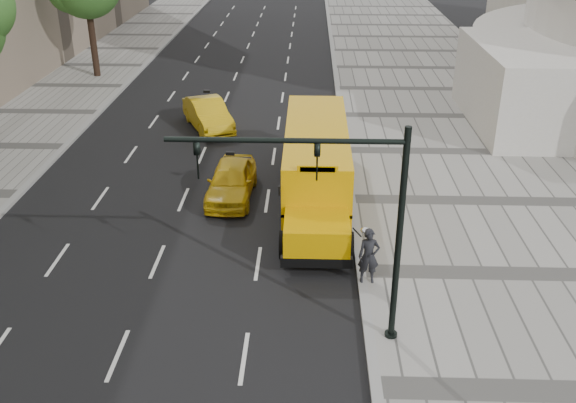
{
  "coord_description": "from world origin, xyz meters",
  "views": [
    {
      "loc": [
        4.19,
        -23.93,
        11.48
      ],
      "look_at": [
        3.5,
        -4.0,
        1.9
      ],
      "focal_mm": 40.0,
      "sensor_mm": 36.0,
      "label": 1
    }
  ],
  "objects_px": {
    "taxi_near": "(231,181)",
    "pedestrian": "(369,256)",
    "school_bus": "(316,159)",
    "traffic_signal": "(347,211)",
    "taxi_far": "(208,114)"
  },
  "relations": [
    {
      "from": "taxi_near",
      "to": "pedestrian",
      "type": "xyz_separation_m",
      "value": [
        5.15,
        -6.51,
        0.33
      ]
    },
    {
      "from": "pedestrian",
      "to": "traffic_signal",
      "type": "bearing_deg",
      "value": -109.99
    },
    {
      "from": "pedestrian",
      "to": "traffic_signal",
      "type": "xyz_separation_m",
      "value": [
        -0.96,
        -2.83,
        3.0
      ]
    },
    {
      "from": "taxi_near",
      "to": "pedestrian",
      "type": "bearing_deg",
      "value": -49.87
    },
    {
      "from": "school_bus",
      "to": "taxi_far",
      "type": "distance_m",
      "value": 10.43
    },
    {
      "from": "taxi_near",
      "to": "taxi_far",
      "type": "bearing_deg",
      "value": 106.31
    },
    {
      "from": "school_bus",
      "to": "taxi_near",
      "type": "bearing_deg",
      "value": -179.15
    },
    {
      "from": "taxi_near",
      "to": "traffic_signal",
      "type": "relative_size",
      "value": 0.7
    },
    {
      "from": "school_bus",
      "to": "traffic_signal",
      "type": "bearing_deg",
      "value": -85.79
    },
    {
      "from": "school_bus",
      "to": "pedestrian",
      "type": "bearing_deg",
      "value": -75.89
    },
    {
      "from": "traffic_signal",
      "to": "school_bus",
      "type": "bearing_deg",
      "value": 94.21
    },
    {
      "from": "taxi_near",
      "to": "pedestrian",
      "type": "distance_m",
      "value": 8.31
    },
    {
      "from": "school_bus",
      "to": "taxi_far",
      "type": "bearing_deg",
      "value": 123.62
    },
    {
      "from": "taxi_far",
      "to": "school_bus",
      "type": "bearing_deg",
      "value": -80.27
    },
    {
      "from": "taxi_near",
      "to": "taxi_far",
      "type": "height_order",
      "value": "taxi_far"
    }
  ]
}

